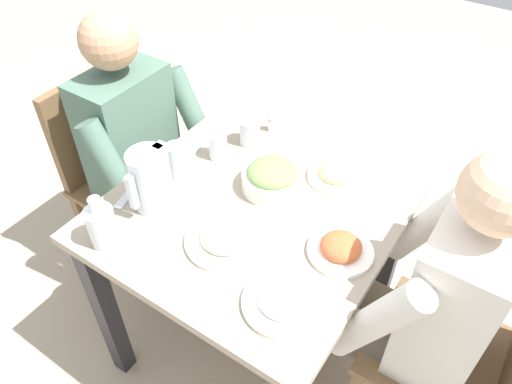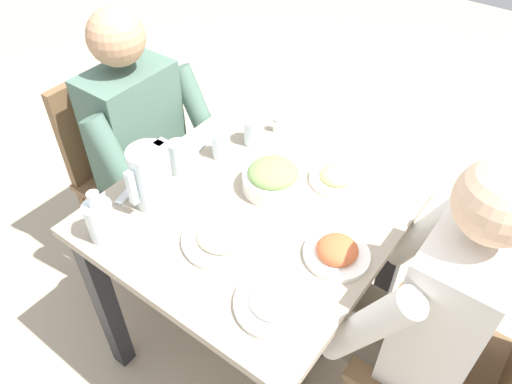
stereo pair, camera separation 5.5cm
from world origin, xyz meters
name	(u,v)px [view 1 (the left image)]	position (x,y,z in m)	size (l,w,h in m)	color
ground_plane	(252,341)	(0.00, 0.00, 0.00)	(8.00, 8.00, 0.00)	tan
dining_table	(252,240)	(0.00, 0.00, 0.61)	(0.82, 0.82, 0.76)	gray
chair_near	(119,169)	(-0.09, -0.72, 0.51)	(0.40, 0.40, 0.90)	brown
chair_far	(473,360)	(-0.05, 0.72, 0.51)	(0.40, 0.40, 0.90)	brown
diner_near	(151,159)	(-0.09, -0.51, 0.66)	(0.48, 0.53, 1.19)	#4C6B5B
diner_far	(414,296)	(-0.05, 0.51, 0.66)	(0.48, 0.53, 1.19)	silver
water_pitcher	(151,180)	(0.15, -0.25, 0.85)	(0.16, 0.12, 0.19)	silver
salad_bowl	(272,177)	(-0.11, 0.00, 0.80)	(0.19, 0.19, 0.09)	white
plate_beans	(225,238)	(0.15, 0.01, 0.77)	(0.23, 0.23, 0.04)	white
plate_fries	(336,174)	(-0.27, 0.14, 0.77)	(0.18, 0.18, 0.04)	white
plate_yoghurt	(283,300)	(0.24, 0.26, 0.78)	(0.21, 0.21, 0.05)	white
plate_rice_curry	(341,248)	(0.01, 0.30, 0.78)	(0.18, 0.18, 0.06)	white
water_glass_near_left	(218,146)	(-0.14, -0.23, 0.80)	(0.06, 0.06, 0.09)	silver
water_glass_near_right	(177,159)	(0.00, -0.29, 0.82)	(0.06, 0.06, 0.11)	silver
water_glass_far_left	(250,132)	(-0.27, -0.19, 0.80)	(0.07, 0.07, 0.09)	silver
oil_carafe	(102,227)	(0.33, -0.26, 0.82)	(0.08, 0.08, 0.16)	silver
salt_shaker	(272,124)	(-0.37, -0.17, 0.79)	(0.03, 0.03, 0.05)	white
fork_near	(132,191)	(0.15, -0.35, 0.76)	(0.17, 0.03, 0.01)	silver
knife_near	(195,150)	(-0.12, -0.32, 0.76)	(0.18, 0.02, 0.01)	silver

